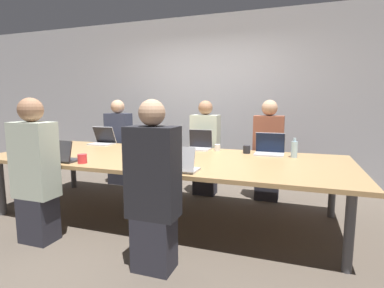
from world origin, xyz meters
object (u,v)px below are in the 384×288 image
(laptop_near_midright, at_px, (179,164))
(person_far_center, at_px, (205,149))
(cup_near_left, at_px, (82,159))
(bottle_far_right, at_px, (294,149))
(person_near_left, at_px, (35,173))
(person_far_right, at_px, (268,152))
(cup_far_center, at_px, (217,148))
(person_far_left, at_px, (119,143))
(cup_far_right, at_px, (247,149))
(person_near_midright, at_px, (153,190))
(laptop_far_center, at_px, (199,144))
(laptop_far_left, at_px, (103,139))
(stapler, at_px, (135,155))
(laptop_far_right, at_px, (270,148))
(laptop_near_left, at_px, (62,155))

(laptop_near_midright, height_order, person_far_center, person_far_center)
(cup_near_left, relative_size, bottle_far_right, 0.42)
(person_near_left, height_order, person_far_right, person_near_left)
(cup_far_center, bearing_deg, person_far_left, 165.62)
(cup_far_right, distance_m, person_far_left, 2.27)
(person_far_center, bearing_deg, cup_near_left, -117.53)
(person_near_left, bearing_deg, person_near_midright, 176.50)
(person_near_midright, height_order, laptop_far_center, person_near_midright)
(person_far_right, bearing_deg, laptop_far_center, -156.28)
(cup_near_left, relative_size, laptop_far_left, 0.28)
(cup_far_right, bearing_deg, person_far_center, 146.29)
(laptop_far_left, relative_size, stapler, 2.20)
(person_far_left, bearing_deg, person_near_left, -78.46)
(person_far_center, distance_m, bottle_far_right, 1.36)
(person_near_left, relative_size, cup_far_center, 16.68)
(person_near_midright, relative_size, person_far_center, 1.00)
(bottle_far_right, bearing_deg, laptop_near_midright, -131.83)
(cup_near_left, height_order, person_far_right, person_far_right)
(laptop_far_center, xyz_separation_m, bottle_far_right, (1.22, -0.21, 0.02))
(laptop_far_center, xyz_separation_m, laptop_far_right, (0.93, -0.10, -0.00))
(laptop_far_right, relative_size, person_far_left, 0.25)
(laptop_near_left, relative_size, laptop_far_center, 0.97)
(laptop_far_right, bearing_deg, person_near_left, -142.55)
(laptop_near_left, relative_size, person_far_center, 0.23)
(laptop_near_midright, bearing_deg, person_near_midright, 83.50)
(laptop_far_left, bearing_deg, person_near_midright, -45.24)
(person_far_right, relative_size, bottle_far_right, 6.10)
(person_near_left, distance_m, cup_far_center, 2.14)
(person_far_right, relative_size, laptop_far_left, 4.05)
(person_far_center, distance_m, laptop_far_left, 1.55)
(laptop_far_right, distance_m, bottle_far_right, 0.31)
(cup_near_left, height_order, cup_far_center, cup_near_left)
(cup_far_center, relative_size, person_far_left, 0.06)
(laptop_far_center, xyz_separation_m, person_far_center, (-0.02, 0.33, -0.13))
(cup_far_center, xyz_separation_m, person_far_left, (-1.80, 0.46, -0.09))
(laptop_near_left, xyz_separation_m, cup_near_left, (0.26, 0.01, -0.02))
(person_far_right, height_order, person_far_left, person_far_left)
(laptop_near_left, relative_size, bottle_far_right, 1.38)
(person_near_midright, bearing_deg, laptop_far_left, -45.24)
(cup_far_right, bearing_deg, person_far_left, 166.25)
(laptop_far_center, height_order, laptop_far_right, same)
(laptop_far_right, bearing_deg, laptop_far_left, 178.36)
(laptop_far_right, bearing_deg, person_near_midright, -114.52)
(laptop_near_left, relative_size, person_near_midright, 0.23)
(laptop_far_center, height_order, person_far_right, person_far_right)
(person_near_midright, bearing_deg, bottle_far_right, -124.00)
(laptop_far_center, height_order, person_far_center, person_far_center)
(laptop_near_midright, height_order, person_far_left, person_far_left)
(person_near_left, height_order, bottle_far_right, person_near_left)
(cup_far_center, distance_m, person_far_right, 0.75)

